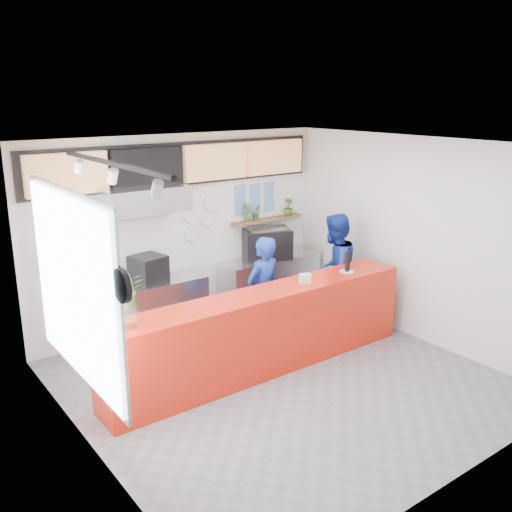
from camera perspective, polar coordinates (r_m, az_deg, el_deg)
floor at (r=7.53m, az=2.62°, el=-12.37°), size 5.00×5.00×0.00m
ceiling at (r=6.65m, az=2.96°, el=11.01°), size 5.00×5.00×0.00m
wall_back at (r=8.95m, az=-7.41°, el=2.44°), size 5.00×0.00×5.00m
wall_left at (r=5.78m, az=-16.90°, el=-5.77°), size 0.00×5.00×5.00m
wall_right at (r=8.69m, az=15.66°, el=1.57°), size 0.00×5.00×5.00m
service_counter at (r=7.57m, az=0.75°, el=-7.56°), size 4.50×0.60×1.10m
cream_band at (r=8.75m, az=-7.63°, el=9.45°), size 5.00×0.02×0.80m
prep_bench at (r=8.66m, az=-10.81°, el=-5.47°), size 1.80×0.60×0.90m
panini_oven at (r=8.47m, az=-10.71°, el=-1.30°), size 0.52×0.52×0.40m
extraction_hood at (r=8.15m, az=-11.28°, el=5.62°), size 1.20×0.70×0.35m
hood_lip at (r=8.19m, az=-11.20°, el=4.24°), size 1.20×0.69×0.31m
right_bench at (r=9.79m, az=1.35°, el=-2.62°), size 1.80×0.60×0.90m
espresso_machine at (r=9.55m, az=1.05°, el=1.27°), size 0.93×0.81×0.50m
espresso_tray at (r=9.50m, az=1.06°, el=2.63°), size 0.78×0.64×0.06m
herb_shelf at (r=9.73m, az=1.13°, el=3.67°), size 1.40×0.18×0.04m
menu_board_far_left at (r=7.96m, az=-18.39°, el=7.78°), size 1.10×0.10×0.55m
menu_board_mid_left at (r=8.39m, az=-10.81°, el=8.69°), size 1.10×0.10×0.55m
menu_board_mid_right at (r=8.95m, az=-4.05°, el=9.38°), size 1.10×0.10×0.55m
menu_board_far_right at (r=9.62m, az=1.86°, el=9.87°), size 1.10×0.10×0.55m
soffit at (r=8.73m, az=-7.53°, el=9.11°), size 4.80×0.04×0.65m
window_pane at (r=5.99m, az=-17.77°, el=-3.04°), size 0.04×2.20×1.90m
window_frame at (r=6.00m, az=-17.59°, el=-3.01°), size 0.03×2.30×2.00m
wall_clock_rim at (r=4.81m, az=-13.27°, el=-2.92°), size 0.05×0.30×0.30m
wall_clock_face at (r=4.82m, az=-12.94°, el=-2.85°), size 0.02×0.26×0.26m
track_rail at (r=5.57m, az=-14.20°, el=8.97°), size 0.05×2.40×0.04m
dec_plate_a at (r=8.94m, az=-6.53°, el=4.11°), size 0.24×0.03×0.24m
dec_plate_b at (r=9.11m, az=-4.88°, el=3.73°), size 0.24×0.03×0.24m
dec_plate_c at (r=9.01m, az=-6.47°, el=2.24°), size 0.24×0.03×0.24m
dec_plate_d at (r=9.09m, az=-4.65°, el=5.31°), size 0.24×0.03×0.24m
photo_frame_a at (r=9.40m, az=-1.58°, el=6.34°), size 0.20×0.02×0.25m
photo_frame_b at (r=9.58m, az=-0.10°, el=6.52°), size 0.20×0.02×0.25m
photo_frame_c at (r=9.75m, az=1.33°, el=6.69°), size 0.20×0.02×0.25m
photo_frame_d at (r=9.45m, az=-1.57°, el=4.85°), size 0.20×0.02×0.25m
photo_frame_e at (r=9.62m, az=-0.10°, el=5.05°), size 0.20×0.02×0.25m
photo_frame_f at (r=9.80m, az=1.32°, el=5.25°), size 0.20×0.02×0.25m
staff_center at (r=8.13m, az=0.68°, el=-3.75°), size 0.67×0.51×1.66m
staff_right at (r=9.02m, az=7.79°, el=-1.41°), size 1.02×0.89×1.80m
herb_a at (r=9.44m, az=-0.92°, el=4.42°), size 0.19×0.15×0.33m
herb_b at (r=9.56m, az=0.05°, el=4.40°), size 0.16×0.13×0.27m
herb_d at (r=9.97m, az=3.25°, el=4.93°), size 0.19×0.18×0.29m
glass_vase at (r=6.43m, az=-12.67°, el=-5.86°), size 0.25×0.25×0.25m
basil_vase at (r=6.32m, az=-12.83°, el=-3.37°), size 0.44×0.41×0.40m
napkin_holder at (r=7.73m, az=4.92°, el=-2.24°), size 0.16×0.12×0.13m
white_plate at (r=8.29m, az=9.08°, el=-1.54°), size 0.25×0.25×0.02m
pepper_mill at (r=8.24m, az=9.13°, el=-0.51°), size 0.09×0.09×0.29m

